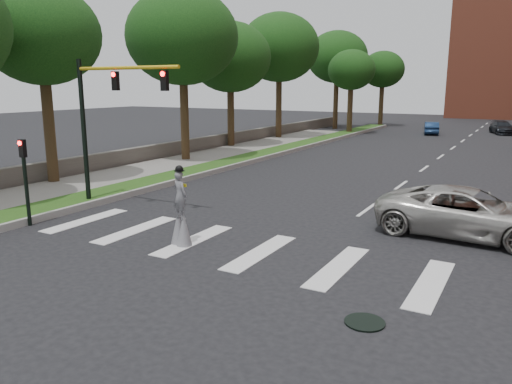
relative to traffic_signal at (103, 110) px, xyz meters
name	(u,v)px	position (x,y,z in m)	size (l,w,h in m)	color
ground_plane	(283,270)	(9.78, -3.00, -4.15)	(160.00, 160.00, 0.00)	black
grass_median	(263,154)	(-1.72, 17.00, -4.03)	(2.00, 60.00, 0.25)	#204513
median_curb	(276,155)	(-0.67, 17.00, -4.01)	(0.20, 60.00, 0.28)	gray
sidewalk_left	(138,172)	(-4.72, 7.00, -4.06)	(4.00, 60.00, 0.18)	slate
stone_wall	(216,142)	(-7.22, 19.00, -3.60)	(0.50, 56.00, 1.10)	#534E47
manhole	(365,322)	(12.78, -5.00, -4.13)	(0.90, 0.90, 0.04)	black
traffic_signal	(103,110)	(0.00, 0.00, 0.00)	(5.30, 0.23, 6.20)	black
secondary_signal	(25,174)	(-0.52, -3.50, -2.20)	(0.25, 0.21, 3.23)	black
stilt_performer	(181,216)	(5.84, -2.55, -3.16)	(0.82, 0.62, 2.65)	#362615
suv_crossing	(468,213)	(13.91, 3.00, -3.31)	(2.80, 6.08, 1.69)	#B8B5AE
car_mid	(431,128)	(5.99, 40.07, -3.50)	(1.38, 3.97, 1.31)	navy
car_far	(502,128)	(12.51, 44.15, -3.49)	(1.86, 4.58, 1.33)	black
tree_1	(41,36)	(-6.29, 2.27, 3.39)	(5.84, 5.84, 10.07)	#362615
tree_2	(182,37)	(-5.06, 12.10, 4.02)	(7.32, 7.32, 11.31)	#362615
tree_3	(230,57)	(-6.48, 20.20, 3.14)	(6.62, 6.62, 10.13)	#362615
tree_4	(279,48)	(-6.10, 28.25, 4.36)	(7.50, 7.50, 11.73)	#362615
tree_5	(337,57)	(-5.32, 41.64, 4.09)	(7.02, 7.02, 11.26)	#362615
tree_6	(351,70)	(-1.74, 36.33, 2.43)	(4.89, 4.89, 8.73)	#362615
tree_7	(383,70)	(-1.59, 47.78, 2.78)	(5.24, 5.24, 9.22)	#362615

